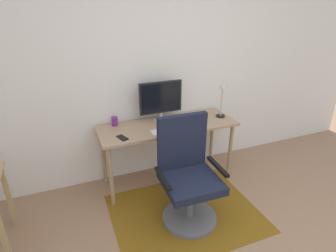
{
  "coord_description": "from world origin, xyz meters",
  "views": [
    {
      "loc": [
        -1.19,
        -0.79,
        1.99
      ],
      "look_at": [
        -0.23,
        1.6,
        0.84
      ],
      "focal_mm": 29.24,
      "sensor_mm": 36.0,
      "label": 1
    }
  ],
  "objects_px": {
    "desk": "(168,131)",
    "coffee_cup": "(115,121)",
    "office_chair": "(188,180)",
    "desk_lamp": "(222,95)",
    "keyboard": "(171,130)",
    "monitor": "(161,99)",
    "cell_phone": "(122,138)",
    "computer_mouse": "(195,125)"
  },
  "relations": [
    {
      "from": "desk",
      "to": "coffee_cup",
      "type": "distance_m",
      "value": 0.61
    },
    {
      "from": "coffee_cup",
      "to": "office_chair",
      "type": "distance_m",
      "value": 1.07
    },
    {
      "from": "desk",
      "to": "desk_lamp",
      "type": "bearing_deg",
      "value": -1.52
    },
    {
      "from": "keyboard",
      "to": "monitor",
      "type": "bearing_deg",
      "value": 89.27
    },
    {
      "from": "desk",
      "to": "keyboard",
      "type": "relative_size",
      "value": 3.66
    },
    {
      "from": "keyboard",
      "to": "desk",
      "type": "bearing_deg",
      "value": 78.13
    },
    {
      "from": "keyboard",
      "to": "cell_phone",
      "type": "height_order",
      "value": "keyboard"
    },
    {
      "from": "computer_mouse",
      "to": "cell_phone",
      "type": "xyz_separation_m",
      "value": [
        -0.82,
        0.02,
        -0.01
      ]
    },
    {
      "from": "coffee_cup",
      "to": "monitor",
      "type": "bearing_deg",
      "value": -6.2
    },
    {
      "from": "desk",
      "to": "monitor",
      "type": "relative_size",
      "value": 3.14
    },
    {
      "from": "desk",
      "to": "coffee_cup",
      "type": "relative_size",
      "value": 15.25
    },
    {
      "from": "monitor",
      "to": "cell_phone",
      "type": "distance_m",
      "value": 0.66
    },
    {
      "from": "coffee_cup",
      "to": "cell_phone",
      "type": "height_order",
      "value": "coffee_cup"
    },
    {
      "from": "coffee_cup",
      "to": "office_chair",
      "type": "xyz_separation_m",
      "value": [
        0.5,
        -0.87,
        -0.36
      ]
    },
    {
      "from": "desk_lamp",
      "to": "cell_phone",
      "type": "bearing_deg",
      "value": -173.92
    },
    {
      "from": "monitor",
      "to": "keyboard",
      "type": "relative_size",
      "value": 1.17
    },
    {
      "from": "monitor",
      "to": "desk_lamp",
      "type": "distance_m",
      "value": 0.73
    },
    {
      "from": "coffee_cup",
      "to": "desk_lamp",
      "type": "height_order",
      "value": "desk_lamp"
    },
    {
      "from": "cell_phone",
      "to": "computer_mouse",
      "type": "bearing_deg",
      "value": -20.53
    },
    {
      "from": "keyboard",
      "to": "computer_mouse",
      "type": "bearing_deg",
      "value": 1.6
    },
    {
      "from": "keyboard",
      "to": "computer_mouse",
      "type": "height_order",
      "value": "computer_mouse"
    },
    {
      "from": "monitor",
      "to": "keyboard",
      "type": "xyz_separation_m",
      "value": [
        -0.0,
        -0.32,
        -0.26
      ]
    },
    {
      "from": "desk_lamp",
      "to": "monitor",
      "type": "bearing_deg",
      "value": 167.6
    },
    {
      "from": "desk_lamp",
      "to": "office_chair",
      "type": "xyz_separation_m",
      "value": [
        -0.74,
        -0.65,
        -0.57
      ]
    },
    {
      "from": "desk",
      "to": "desk_lamp",
      "type": "height_order",
      "value": "desk_lamp"
    },
    {
      "from": "desk",
      "to": "desk_lamp",
      "type": "relative_size",
      "value": 3.72
    },
    {
      "from": "computer_mouse",
      "to": "coffee_cup",
      "type": "relative_size",
      "value": 1.01
    },
    {
      "from": "computer_mouse",
      "to": "desk_lamp",
      "type": "height_order",
      "value": "desk_lamp"
    },
    {
      "from": "desk",
      "to": "cell_phone",
      "type": "relative_size",
      "value": 11.24
    },
    {
      "from": "desk",
      "to": "monitor",
      "type": "bearing_deg",
      "value": 103.4
    },
    {
      "from": "desk",
      "to": "cell_phone",
      "type": "bearing_deg",
      "value": -165.02
    },
    {
      "from": "desk_lamp",
      "to": "coffee_cup",
      "type": "bearing_deg",
      "value": 170.23
    },
    {
      "from": "desk_lamp",
      "to": "office_chair",
      "type": "distance_m",
      "value": 1.14
    },
    {
      "from": "monitor",
      "to": "coffee_cup",
      "type": "relative_size",
      "value": 4.86
    },
    {
      "from": "monitor",
      "to": "desk_lamp",
      "type": "xyz_separation_m",
      "value": [
        0.71,
        -0.16,
        0.0
      ]
    },
    {
      "from": "keyboard",
      "to": "coffee_cup",
      "type": "height_order",
      "value": "coffee_cup"
    },
    {
      "from": "desk",
      "to": "computer_mouse",
      "type": "distance_m",
      "value": 0.32
    },
    {
      "from": "monitor",
      "to": "computer_mouse",
      "type": "distance_m",
      "value": 0.49
    },
    {
      "from": "computer_mouse",
      "to": "coffee_cup",
      "type": "height_order",
      "value": "coffee_cup"
    },
    {
      "from": "monitor",
      "to": "keyboard",
      "type": "distance_m",
      "value": 0.41
    },
    {
      "from": "keyboard",
      "to": "desk_lamp",
      "type": "bearing_deg",
      "value": 12.45
    },
    {
      "from": "desk",
      "to": "desk_lamp",
      "type": "xyz_separation_m",
      "value": [
        0.68,
        -0.02,
        0.35
      ]
    }
  ]
}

